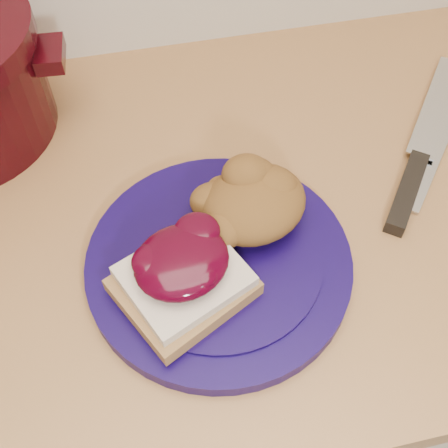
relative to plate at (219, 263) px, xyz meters
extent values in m
cube|color=beige|center=(0.02, 0.09, -0.48)|extent=(4.00, 0.60, 0.86)
cylinder|color=#0E043B|center=(0.00, 0.00, 0.00)|extent=(0.36, 0.36, 0.02)
cube|color=olive|center=(-0.04, -0.03, 0.02)|extent=(0.15, 0.15, 0.02)
cube|color=beige|center=(-0.04, -0.03, 0.04)|extent=(0.14, 0.13, 0.01)
ellipsoid|color=black|center=(-0.04, -0.03, 0.06)|extent=(0.12, 0.11, 0.03)
ellipsoid|color=brown|center=(0.05, 0.04, 0.04)|extent=(0.14, 0.13, 0.06)
cube|color=black|center=(0.23, 0.05, 0.00)|extent=(0.09, 0.11, 0.02)
cube|color=silver|center=(0.33, 0.17, 0.00)|extent=(0.15, 0.18, 0.00)
cube|color=silver|center=(0.29, 0.09, -0.01)|extent=(0.13, 0.15, 0.00)
cube|color=black|center=(-0.14, 0.27, 0.09)|extent=(0.04, 0.06, 0.02)
camera|label=1|loc=(-0.06, -0.30, 0.51)|focal=45.00mm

